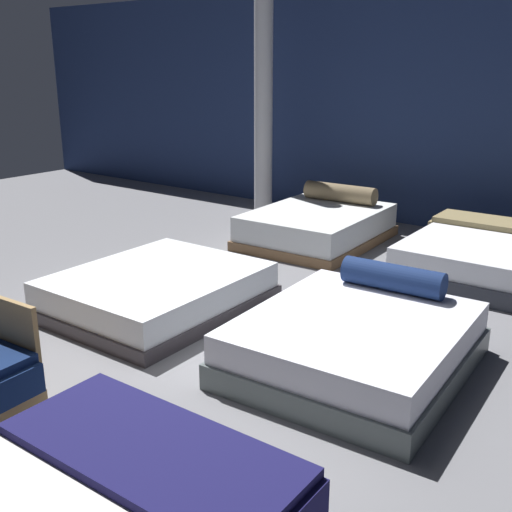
% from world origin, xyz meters
% --- Properties ---
extents(ground_plane, '(18.00, 18.00, 0.02)m').
position_xyz_m(ground_plane, '(0.00, 0.00, -0.01)').
color(ground_plane, slate).
extents(showroom_back_wall, '(18.00, 0.06, 3.50)m').
position_xyz_m(showroom_back_wall, '(0.00, 5.02, 1.75)').
color(showroom_back_wall, navy).
rests_on(showroom_back_wall, ground_plane).
extents(bed_2, '(1.69, 2.01, 0.39)m').
position_xyz_m(bed_2, '(-1.13, 0.28, 0.19)').
color(bed_2, '#312C30').
rests_on(bed_2, ground_plane).
extents(bed_3, '(1.75, 1.99, 0.69)m').
position_xyz_m(bed_3, '(1.06, 0.34, 0.23)').
color(bed_3, '#515A5A').
rests_on(bed_3, ground_plane).
extents(bed_4, '(1.62, 2.12, 0.71)m').
position_xyz_m(bed_4, '(-1.11, 3.33, 0.24)').
color(bed_4, brown).
rests_on(bed_4, ground_plane).
extents(bed_5, '(1.62, 2.05, 0.50)m').
position_xyz_m(bed_5, '(1.12, 3.32, 0.22)').
color(bed_5, '#282B33').
rests_on(bed_5, ground_plane).
extents(support_pillar, '(0.29, 0.29, 3.50)m').
position_xyz_m(support_pillar, '(-2.71, 4.23, 1.75)').
color(support_pillar, silver).
rests_on(support_pillar, ground_plane).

